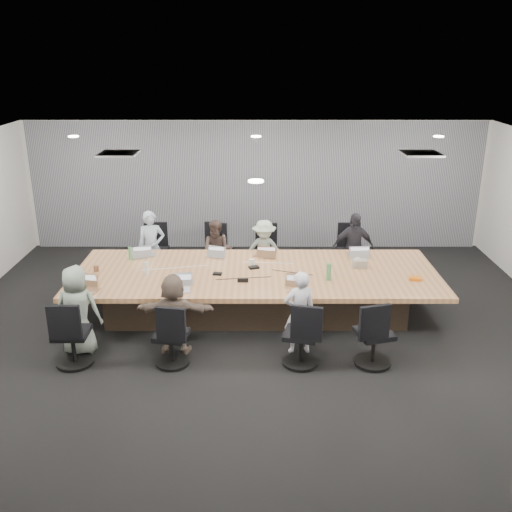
{
  "coord_description": "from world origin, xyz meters",
  "views": [
    {
      "loc": [
        0.0,
        -8.28,
        4.2
      ],
      "look_at": [
        0.0,
        0.4,
        1.05
      ],
      "focal_mm": 40.0,
      "sensor_mm": 36.0,
      "label": 1
    }
  ],
  "objects_px": {
    "stapler": "(243,280)",
    "person_5": "(174,314)",
    "bottle_clear": "(147,269)",
    "laptop_2": "(264,255)",
    "person_3": "(353,248)",
    "laptop_4": "(88,290)",
    "chair_7": "(374,338)",
    "bottle_green_right": "(329,272)",
    "chair_4": "(72,338)",
    "laptop_1": "(215,255)",
    "person_1": "(218,252)",
    "person_6": "(299,313)",
    "person_2": "(264,252)",
    "chair_3": "(349,255)",
    "chair_2": "(264,256)",
    "laptop_6": "(297,290)",
    "mug_brown": "(96,268)",
    "chair_0": "(156,255)",
    "person_0": "(152,247)",
    "chair_5": "(171,340)",
    "canvas_bag": "(360,263)",
    "laptop_5": "(178,290)",
    "conference_table": "(256,290)",
    "bottle_green_left": "(130,253)",
    "laptop_0": "(146,255)",
    "laptop_3": "(358,255)",
    "person_4": "(78,310)",
    "chair_1": "(219,255)"
  },
  "relations": [
    {
      "from": "stapler",
      "to": "person_5",
      "type": "bearing_deg",
      "value": -137.77
    },
    {
      "from": "bottle_clear",
      "to": "laptop_2",
      "type": "bearing_deg",
      "value": 26.02
    },
    {
      "from": "person_3",
      "to": "laptop_4",
      "type": "xyz_separation_m",
      "value": [
        -4.39,
        -2.15,
        0.07
      ]
    },
    {
      "from": "chair_7",
      "to": "bottle_green_right",
      "type": "xyz_separation_m",
      "value": [
        -0.49,
        1.33,
        0.48
      ]
    },
    {
      "from": "bottle_clear",
      "to": "stapler",
      "type": "bearing_deg",
      "value": -11.08
    },
    {
      "from": "chair_4",
      "to": "laptop_1",
      "type": "height_order",
      "value": "chair_4"
    },
    {
      "from": "person_1",
      "to": "person_6",
      "type": "bearing_deg",
      "value": -55.67
    },
    {
      "from": "person_2",
      "to": "laptop_1",
      "type": "bearing_deg",
      "value": -156.08
    },
    {
      "from": "chair_3",
      "to": "bottle_green_right",
      "type": "relative_size",
      "value": 2.93
    },
    {
      "from": "person_3",
      "to": "bottle_clear",
      "type": "xyz_separation_m",
      "value": [
        -3.61,
        -1.49,
        0.16
      ]
    },
    {
      "from": "chair_2",
      "to": "laptop_6",
      "type": "relative_size",
      "value": 2.77
    },
    {
      "from": "bottle_green_right",
      "to": "person_5",
      "type": "bearing_deg",
      "value": -157.23
    },
    {
      "from": "person_2",
      "to": "mug_brown",
      "type": "height_order",
      "value": "person_2"
    },
    {
      "from": "chair_0",
      "to": "laptop_1",
      "type": "distance_m",
      "value": 1.57
    },
    {
      "from": "person_0",
      "to": "person_3",
      "type": "height_order",
      "value": "person_0"
    },
    {
      "from": "chair_0",
      "to": "person_6",
      "type": "xyz_separation_m",
      "value": [
        2.59,
        -3.05,
        0.22
      ]
    },
    {
      "from": "chair_5",
      "to": "canvas_bag",
      "type": "bearing_deg",
      "value": 43.59
    },
    {
      "from": "chair_3",
      "to": "canvas_bag",
      "type": "distance_m",
      "value": 1.55
    },
    {
      "from": "laptop_1",
      "to": "person_3",
      "type": "xyz_separation_m",
      "value": [
        2.55,
        0.55,
        -0.07
      ]
    },
    {
      "from": "laptop_5",
      "to": "person_5",
      "type": "bearing_deg",
      "value": -98.85
    },
    {
      "from": "chair_5",
      "to": "bottle_clear",
      "type": "distance_m",
      "value": 1.73
    },
    {
      "from": "chair_5",
      "to": "canvas_bag",
      "type": "xyz_separation_m",
      "value": [
        2.94,
        1.91,
        0.43
      ]
    },
    {
      "from": "conference_table",
      "to": "canvas_bag",
      "type": "relative_size",
      "value": 25.18
    },
    {
      "from": "chair_7",
      "to": "laptop_5",
      "type": "bearing_deg",
      "value": 146.79
    },
    {
      "from": "laptop_2",
      "to": "laptop_1",
      "type": "bearing_deg",
      "value": 14.02
    },
    {
      "from": "person_0",
      "to": "person_1",
      "type": "bearing_deg",
      "value": -12.49
    },
    {
      "from": "laptop_6",
      "to": "bottle_green_left",
      "type": "distance_m",
      "value": 3.13
    },
    {
      "from": "chair_5",
      "to": "chair_2",
      "type": "bearing_deg",
      "value": 79.17
    },
    {
      "from": "person_0",
      "to": "laptop_4",
      "type": "bearing_deg",
      "value": -118.12
    },
    {
      "from": "laptop_0",
      "to": "conference_table",
      "type": "bearing_deg",
      "value": 143.49
    },
    {
      "from": "person_2",
      "to": "bottle_green_left",
      "type": "relative_size",
      "value": 5.18
    },
    {
      "from": "chair_3",
      "to": "person_6",
      "type": "xyz_separation_m",
      "value": [
        -1.2,
        -3.05,
        0.23
      ]
    },
    {
      "from": "laptop_5",
      "to": "laptop_6",
      "type": "xyz_separation_m",
      "value": [
        1.81,
        0.0,
        0.0
      ]
    },
    {
      "from": "laptop_3",
      "to": "bottle_clear",
      "type": "distance_m",
      "value": 3.73
    },
    {
      "from": "chair_7",
      "to": "canvas_bag",
      "type": "bearing_deg",
      "value": 71.32
    },
    {
      "from": "laptop_3",
      "to": "person_5",
      "type": "bearing_deg",
      "value": 32.01
    },
    {
      "from": "person_4",
      "to": "canvas_bag",
      "type": "height_order",
      "value": "person_4"
    },
    {
      "from": "laptop_6",
      "to": "person_6",
      "type": "bearing_deg",
      "value": -79.4
    },
    {
      "from": "chair_2",
      "to": "person_5",
      "type": "bearing_deg",
      "value": 52.93
    },
    {
      "from": "chair_1",
      "to": "laptop_1",
      "type": "bearing_deg",
      "value": 106.38
    },
    {
      "from": "person_5",
      "to": "laptop_5",
      "type": "distance_m",
      "value": 0.57
    },
    {
      "from": "chair_1",
      "to": "chair_7",
      "type": "height_order",
      "value": "chair_1"
    },
    {
      "from": "person_0",
      "to": "stapler",
      "type": "xyz_separation_m",
      "value": [
        1.76,
        -1.8,
        0.08
      ]
    },
    {
      "from": "person_2",
      "to": "stapler",
      "type": "relative_size",
      "value": 7.11
    },
    {
      "from": "person_1",
      "to": "person_5",
      "type": "relative_size",
      "value": 1.0
    },
    {
      "from": "canvas_bag",
      "to": "stapler",
      "type": "bearing_deg",
      "value": -161.42
    },
    {
      "from": "chair_7",
      "to": "bottle_green_right",
      "type": "height_order",
      "value": "bottle_green_right"
    },
    {
      "from": "chair_4",
      "to": "person_6",
      "type": "distance_m",
      "value": 3.22
    },
    {
      "from": "bottle_clear",
      "to": "chair_7",
      "type": "bearing_deg",
      "value": -24.41
    },
    {
      "from": "chair_1",
      "to": "bottle_green_right",
      "type": "xyz_separation_m",
      "value": [
        1.88,
        -2.07,
        0.46
      ]
    }
  ]
}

